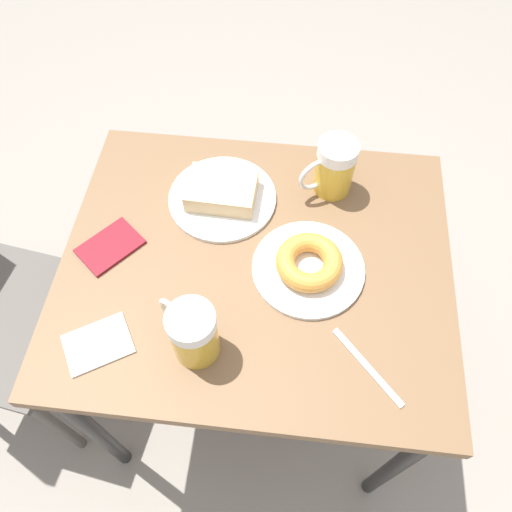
{
  "coord_description": "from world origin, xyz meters",
  "views": [
    {
      "loc": [
        -0.54,
        -0.06,
        1.61
      ],
      "look_at": [
        0.0,
        0.0,
        0.74
      ],
      "focal_mm": 35.0,
      "sensor_mm": 36.0,
      "label": 1
    }
  ],
  "objects_px": {
    "beer_mug_center": "(193,332)",
    "passport_near_edge": "(110,247)",
    "napkin_folded": "(98,344)",
    "fork": "(367,367)",
    "plate_with_donut": "(309,265)",
    "beer_mug_left": "(334,168)",
    "plate_with_cake": "(222,194)"
  },
  "relations": [
    {
      "from": "beer_mug_center",
      "to": "passport_near_edge",
      "type": "relative_size",
      "value": 0.87
    },
    {
      "from": "napkin_folded",
      "to": "fork",
      "type": "distance_m",
      "value": 0.5
    },
    {
      "from": "beer_mug_center",
      "to": "fork",
      "type": "relative_size",
      "value": 0.94
    },
    {
      "from": "plate_with_donut",
      "to": "beer_mug_left",
      "type": "distance_m",
      "value": 0.23
    },
    {
      "from": "plate_with_cake",
      "to": "napkin_folded",
      "type": "xyz_separation_m",
      "value": [
        -0.37,
        0.18,
        -0.02
      ]
    },
    {
      "from": "plate_with_cake",
      "to": "passport_near_edge",
      "type": "xyz_separation_m",
      "value": [
        -0.15,
        0.22,
        -0.02
      ]
    },
    {
      "from": "plate_with_donut",
      "to": "beer_mug_center",
      "type": "height_order",
      "value": "beer_mug_center"
    },
    {
      "from": "beer_mug_left",
      "to": "passport_near_edge",
      "type": "xyz_separation_m",
      "value": [
        -0.22,
        0.46,
        -0.06
      ]
    },
    {
      "from": "beer_mug_center",
      "to": "beer_mug_left",
      "type": "bearing_deg",
      "value": -29.74
    },
    {
      "from": "plate_with_cake",
      "to": "beer_mug_left",
      "type": "relative_size",
      "value": 1.81
    },
    {
      "from": "napkin_folded",
      "to": "fork",
      "type": "xyz_separation_m",
      "value": [
        0.01,
        -0.5,
        -0.0
      ]
    },
    {
      "from": "beer_mug_center",
      "to": "fork",
      "type": "xyz_separation_m",
      "value": [
        -0.0,
        -0.32,
        -0.07
      ]
    },
    {
      "from": "plate_with_cake",
      "to": "beer_mug_center",
      "type": "bearing_deg",
      "value": -179.63
    },
    {
      "from": "plate_with_donut",
      "to": "passport_near_edge",
      "type": "bearing_deg",
      "value": 88.99
    },
    {
      "from": "fork",
      "to": "plate_with_donut",
      "type": "bearing_deg",
      "value": 31.44
    },
    {
      "from": "beer_mug_left",
      "to": "passport_near_edge",
      "type": "height_order",
      "value": "beer_mug_left"
    },
    {
      "from": "fork",
      "to": "passport_near_edge",
      "type": "distance_m",
      "value": 0.57
    },
    {
      "from": "napkin_folded",
      "to": "plate_with_cake",
      "type": "bearing_deg",
      "value": -26.28
    },
    {
      "from": "passport_near_edge",
      "to": "beer_mug_center",
      "type": "bearing_deg",
      "value": -132.11
    },
    {
      "from": "beer_mug_center",
      "to": "fork",
      "type": "height_order",
      "value": "beer_mug_center"
    },
    {
      "from": "plate_with_donut",
      "to": "beer_mug_left",
      "type": "xyz_separation_m",
      "value": [
        0.22,
        -0.04,
        0.05
      ]
    },
    {
      "from": "plate_with_donut",
      "to": "fork",
      "type": "distance_m",
      "value": 0.23
    },
    {
      "from": "napkin_folded",
      "to": "passport_near_edge",
      "type": "bearing_deg",
      "value": 9.27
    },
    {
      "from": "plate_with_cake",
      "to": "beer_mug_left",
      "type": "bearing_deg",
      "value": -75.58
    },
    {
      "from": "plate_with_donut",
      "to": "fork",
      "type": "xyz_separation_m",
      "value": [
        -0.2,
        -0.12,
        -0.02
      ]
    },
    {
      "from": "plate_with_cake",
      "to": "passport_near_edge",
      "type": "bearing_deg",
      "value": 125.41
    },
    {
      "from": "beer_mug_left",
      "to": "beer_mug_center",
      "type": "xyz_separation_m",
      "value": [
        -0.41,
        0.24,
        0.0
      ]
    },
    {
      "from": "beer_mug_center",
      "to": "napkin_folded",
      "type": "height_order",
      "value": "beer_mug_center"
    },
    {
      "from": "passport_near_edge",
      "to": "plate_with_donut",
      "type": "bearing_deg",
      "value": -91.01
    },
    {
      "from": "plate_with_donut",
      "to": "beer_mug_center",
      "type": "xyz_separation_m",
      "value": [
        -0.19,
        0.2,
        0.05
      ]
    },
    {
      "from": "fork",
      "to": "napkin_folded",
      "type": "bearing_deg",
      "value": 91.36
    },
    {
      "from": "beer_mug_left",
      "to": "fork",
      "type": "distance_m",
      "value": 0.43
    }
  ]
}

